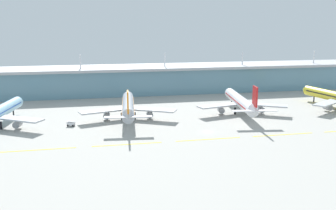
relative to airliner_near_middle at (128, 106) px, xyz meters
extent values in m
plane|color=#A8A59E|center=(32.18, -31.25, -6.45)|extent=(600.00, 600.00, 0.00)
cube|color=#6693A8|center=(32.18, 72.67, 1.94)|extent=(280.00, 28.00, 16.78)
cube|color=#B2B2B7|center=(32.18, 72.67, 11.23)|extent=(288.00, 34.00, 1.80)
cylinder|color=silver|center=(-23.82, 67.07, 16.63)|extent=(0.90, 0.90, 9.00)
cylinder|color=silver|center=(32.18, 67.07, 16.63)|extent=(0.90, 0.90, 9.00)
cylinder|color=silver|center=(88.18, 67.07, 16.63)|extent=(0.90, 0.90, 9.00)
cylinder|color=silver|center=(144.18, 67.07, 16.63)|extent=(0.90, 0.90, 9.00)
cone|color=#9ED1EA|center=(-56.19, 25.08, 0.05)|extent=(6.16, 4.95, 5.51)
cube|color=#B7BABF|center=(-50.76, -10.74, -1.25)|extent=(23.87, 18.69, 0.70)
cylinder|color=gray|center=(-51.67, -9.10, -4.05)|extent=(3.98, 5.02, 3.20)
cylinder|color=black|center=(-57.86, 16.30, -4.65)|extent=(0.70, 0.70, 3.60)
cylinder|color=black|center=(-59.14, -7.70, -4.65)|extent=(1.10, 1.10, 3.60)
cylinder|color=#ADB2BC|center=(0.15, 1.53, 0.05)|extent=(10.85, 51.36, 5.80)
cone|color=#ADB2BC|center=(2.89, 28.91, 0.05)|extent=(5.88, 4.53, 5.51)
cone|color=#ADB2BC|center=(-2.68, -26.85, 1.25)|extent=(5.56, 7.09, 5.72)
cube|color=orange|center=(-2.58, -25.85, 7.70)|extent=(1.33, 6.44, 9.50)
cube|color=#ADB2BC|center=(-8.11, -25.80, 1.05)|extent=(10.27, 4.18, 0.36)
cube|color=#ADB2BC|center=(2.84, -26.89, 1.05)|extent=(10.27, 4.18, 0.36)
cube|color=#B7BABF|center=(-12.23, -1.68, -1.25)|extent=(24.94, 13.26, 0.70)
cylinder|color=gray|center=(-10.89, -0.36, -4.05)|extent=(3.63, 4.80, 3.20)
cube|color=#B7BABF|center=(11.65, -4.06, -1.25)|extent=(24.41, 17.18, 0.70)
cylinder|color=gray|center=(10.60, -2.51, -4.05)|extent=(3.63, 4.80, 3.20)
cylinder|color=black|center=(2.06, 20.57, -4.65)|extent=(0.70, 0.70, 3.60)
cylinder|color=black|center=(-3.33, -1.14, -4.65)|extent=(1.10, 1.10, 3.60)
cylinder|color=black|center=(3.04, -1.77, -4.65)|extent=(1.10, 1.10, 3.60)
cube|color=orange|center=(0.15, 1.53, 0.45)|extent=(10.38, 46.29, 0.60)
cylinder|color=white|center=(60.40, 1.22, 0.05)|extent=(12.57, 50.43, 5.80)
cone|color=white|center=(64.09, 28.02, 0.05)|extent=(6.00, 4.71, 5.51)
cone|color=white|center=(56.58, -26.57, 1.25)|extent=(5.79, 7.24, 5.72)
cube|color=red|center=(56.72, -25.58, 7.70)|extent=(1.56, 6.44, 9.50)
cube|color=white|center=(51.20, -25.33, 1.05)|extent=(10.34, 4.53, 0.36)
cube|color=white|center=(62.10, -26.83, 1.05)|extent=(10.34, 4.53, 0.36)
cube|color=#B7BABF|center=(47.91, -1.53, -1.25)|extent=(24.93, 12.47, 0.70)
cylinder|color=gray|center=(49.30, -0.26, -4.05)|extent=(3.78, 4.89, 3.20)
cube|color=#B7BABF|center=(71.69, -4.80, -1.25)|extent=(24.20, 17.84, 0.70)
cylinder|color=gray|center=(70.70, -3.20, -4.05)|extent=(3.78, 4.89, 3.20)
cylinder|color=black|center=(62.96, 19.84, -4.65)|extent=(0.70, 0.70, 3.60)
cylinder|color=black|center=(56.82, -1.32, -4.65)|extent=(1.10, 1.10, 3.60)
cylinder|color=black|center=(63.16, -2.19, -4.65)|extent=(1.10, 1.10, 3.60)
cube|color=red|center=(60.40, 1.22, 0.45)|extent=(11.92, 45.47, 0.60)
cone|color=yellow|center=(114.37, 27.22, 0.05)|extent=(6.13, 4.91, 5.51)
cube|color=#B7BABF|center=(108.27, -6.85, -1.25)|extent=(23.94, 18.53, 0.70)
cylinder|color=gray|center=(109.20, -5.22, -4.05)|extent=(3.94, 4.99, 3.20)
cylinder|color=black|center=(115.87, 18.84, -4.65)|extent=(0.70, 0.70, 3.60)
cube|color=yellow|center=(-38.82, -42.01, -6.43)|extent=(28.00, 0.70, 0.04)
cube|color=yellow|center=(-4.82, -42.01, -6.43)|extent=(28.00, 0.70, 0.04)
cube|color=yellow|center=(29.18, -42.01, -6.43)|extent=(28.00, 0.70, 0.04)
cube|color=yellow|center=(63.18, -42.01, -6.43)|extent=(28.00, 0.70, 0.04)
cube|color=silver|center=(-27.97, -8.63, -5.20)|extent=(3.99, 2.86, 1.60)
cube|color=silver|center=(-27.97, -8.63, -4.05)|extent=(3.65, 2.74, 0.16)
cylinder|color=black|center=(-26.51, -8.27, -6.00)|extent=(0.96, 0.62, 0.90)
cylinder|color=black|center=(-27.03, -9.80, -6.00)|extent=(0.96, 0.62, 0.90)
cylinder|color=black|center=(-28.90, -7.46, -6.00)|extent=(0.96, 0.62, 0.90)
cylinder|color=black|center=(-29.42, -9.00, -6.00)|extent=(0.96, 0.62, 0.90)
camera|label=1|loc=(-18.55, -189.93, 41.24)|focal=41.21mm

